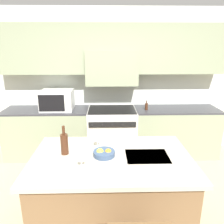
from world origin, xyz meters
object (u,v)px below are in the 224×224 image
(range_stove, at_px, (112,132))
(fruit_bowl, at_px, (104,153))
(wine_bottle, at_px, (64,143))
(oil_bottle_on_counter, at_px, (146,106))
(wine_glass_near, at_px, (81,156))
(microwave, at_px, (57,100))
(wine_glass_far, at_px, (97,137))

(range_stove, relative_size, fruit_bowl, 4.06)
(range_stove, height_order, wine_bottle, wine_bottle)
(wine_bottle, height_order, fruit_bowl, wine_bottle)
(wine_bottle, height_order, oil_bottle_on_counter, wine_bottle)
(wine_glass_near, xyz_separation_m, oil_bottle_on_counter, (0.96, 1.96, -0.07))
(wine_bottle, xyz_separation_m, fruit_bowl, (0.41, -0.05, -0.09))
(wine_bottle, bearing_deg, range_stove, 72.63)
(microwave, bearing_deg, oil_bottle_on_counter, -2.12)
(oil_bottle_on_counter, bearing_deg, wine_glass_far, -118.40)
(range_stove, distance_m, wine_glass_near, 2.11)
(microwave, xyz_separation_m, fruit_bowl, (0.86, -1.81, -0.13))
(wine_glass_near, height_order, wine_glass_far, same)
(microwave, xyz_separation_m, wine_glass_far, (0.78, -1.59, -0.04))
(fruit_bowl, bearing_deg, wine_glass_far, 109.54)
(range_stove, height_order, fruit_bowl, fruit_bowl)
(wine_glass_far, height_order, fruit_bowl, wine_glass_far)
(microwave, xyz_separation_m, wine_bottle, (0.45, -1.75, -0.04))
(wine_bottle, relative_size, wine_glass_far, 1.87)
(wine_bottle, bearing_deg, wine_glass_near, -52.74)
(wine_glass_far, distance_m, oil_bottle_on_counter, 1.74)
(wine_glass_near, height_order, oil_bottle_on_counter, wine_glass_near)
(wine_glass_near, relative_size, wine_glass_far, 1.00)
(microwave, distance_m, wine_glass_far, 1.78)
(oil_bottle_on_counter, bearing_deg, range_stove, 176.23)
(microwave, height_order, fruit_bowl, microwave)
(wine_bottle, bearing_deg, oil_bottle_on_counter, 55.39)
(wine_glass_near, distance_m, fruit_bowl, 0.31)
(range_stove, xyz_separation_m, microwave, (-0.99, 0.02, 0.63))
(wine_glass_far, xyz_separation_m, oil_bottle_on_counter, (0.83, 1.53, -0.07))
(wine_glass_far, bearing_deg, wine_bottle, -154.95)
(range_stove, height_order, wine_glass_far, wine_glass_far)
(wine_bottle, bearing_deg, wine_glass_far, 25.05)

